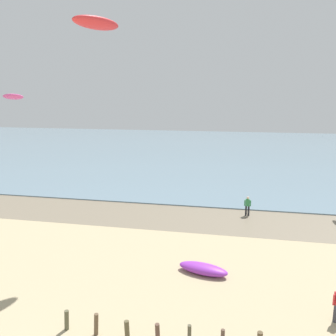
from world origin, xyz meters
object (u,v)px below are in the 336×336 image
grounded_kite (203,269)px  kite_aloft_4 (96,23)px  person_by_waterline (248,205)px  kite_aloft_0 (13,97)px

grounded_kite → kite_aloft_4: (-6.58, 1.47, 13.94)m
person_by_waterline → kite_aloft_0: 23.01m
grounded_kite → kite_aloft_0: bearing=165.2°
person_by_waterline → grounded_kite: bearing=-104.5°
grounded_kite → kite_aloft_4: 15.49m
grounded_kite → kite_aloft_4: size_ratio=0.89×
person_by_waterline → kite_aloft_4: bearing=-135.4°
person_by_waterline → grounded_kite: 11.03m
person_by_waterline → kite_aloft_0: size_ratio=0.67×
person_by_waterline → kite_aloft_4: 18.68m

